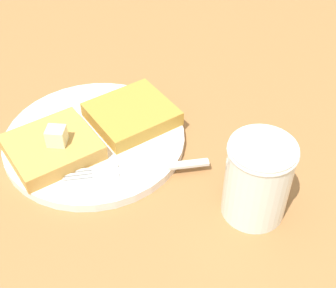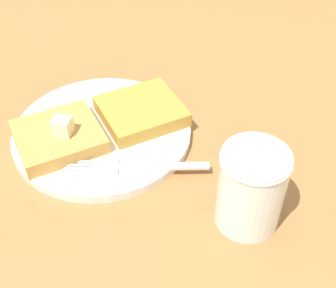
{
  "view_description": "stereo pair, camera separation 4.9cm",
  "coord_description": "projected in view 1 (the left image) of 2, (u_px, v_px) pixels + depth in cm",
  "views": [
    {
      "loc": [
        -31.31,
        -27.37,
        39.95
      ],
      "look_at": [
        -2.78,
        -5.08,
        6.37
      ],
      "focal_mm": 50.0,
      "sensor_mm": 36.0,
      "label": 1
    },
    {
      "loc": [
        -28.02,
        -31.04,
        39.95
      ],
      "look_at": [
        -2.78,
        -5.08,
        6.37
      ],
      "focal_mm": 50.0,
      "sensor_mm": 36.0,
      "label": 2
    }
  ],
  "objects": [
    {
      "name": "table_surface",
      "position": [
        149.0,
        147.0,
        0.57
      ],
      "size": [
        116.18,
        116.18,
        1.87
      ],
      "primitive_type": "cube",
      "color": "#976438",
      "rests_on": "ground"
    },
    {
      "name": "plate",
      "position": [
        95.0,
        139.0,
        0.56
      ],
      "size": [
        21.43,
        21.43,
        1.1
      ],
      "color": "silver",
      "rests_on": "table_surface"
    },
    {
      "name": "toast_slice_left",
      "position": [
        52.0,
        147.0,
        0.53
      ],
      "size": [
        11.62,
        11.15,
        1.83
      ],
      "primitive_type": "cube",
      "rotation": [
        0.0,
        0.0,
        -0.31
      ],
      "color": "#C48F43",
      "rests_on": "plate"
    },
    {
      "name": "toast_slice_middle",
      "position": [
        132.0,
        114.0,
        0.57
      ],
      "size": [
        11.62,
        11.15,
        1.83
      ],
      "primitive_type": "cube",
      "rotation": [
        0.0,
        0.0,
        -0.31
      ],
      "color": "#B38632",
      "rests_on": "plate"
    },
    {
      "name": "butter_pat_primary",
      "position": [
        57.0,
        136.0,
        0.51
      ],
      "size": [
        2.64,
        2.7,
        2.04
      ],
      "primitive_type": "cube",
      "rotation": [
        0.0,
        0.0,
        2.14
      ],
      "color": "beige",
      "rests_on": "toast_slice_left"
    },
    {
      "name": "fork",
      "position": [
        128.0,
        171.0,
        0.51
      ],
      "size": [
        12.67,
        11.97,
        0.36
      ],
      "color": "silver",
      "rests_on": "plate"
    },
    {
      "name": "syrup_jar",
      "position": [
        257.0,
        183.0,
        0.46
      ],
      "size": [
        6.73,
        6.73,
        8.9
      ],
      "color": "#57240E",
      "rests_on": "table_surface"
    }
  ]
}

